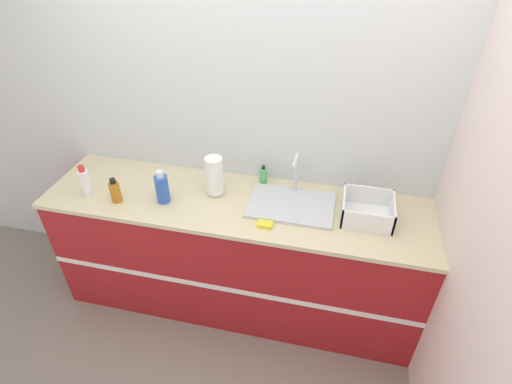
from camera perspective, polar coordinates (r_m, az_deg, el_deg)
ground_plane at (r=3.03m, az=-4.00°, el=-19.21°), size 12.00×12.00×0.00m
wall_back at (r=2.63m, az=-1.19°, el=9.37°), size 4.87×0.06×2.60m
wall_right at (r=2.37m, az=27.71°, el=1.56°), size 0.06×2.62×2.60m
counter_cabinet at (r=2.85m, az=-2.64°, el=-8.83°), size 2.49×0.65×0.94m
sink at (r=2.50m, az=5.05°, el=-1.61°), size 0.53×0.35×0.30m
paper_towel_roll at (r=2.55m, az=-5.95°, el=2.31°), size 0.11×0.11×0.27m
dish_rack at (r=2.47m, az=15.57°, el=-2.73°), size 0.30×0.28×0.14m
bottle_blue at (r=2.55m, az=-13.26°, el=0.54°), size 0.08×0.08×0.23m
bottle_white_spray at (r=2.77m, az=-23.21°, el=1.32°), size 0.07×0.07×0.22m
bottle_amber at (r=2.65m, az=-19.47°, el=0.08°), size 0.07×0.07×0.17m
soap_dispenser at (r=2.67m, az=1.06°, el=2.34°), size 0.05×0.05×0.14m
sponge at (r=2.35m, az=1.28°, el=-4.64°), size 0.09×0.06×0.02m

